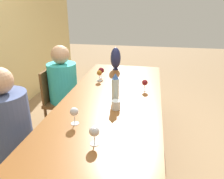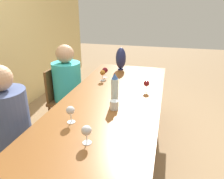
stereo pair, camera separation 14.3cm
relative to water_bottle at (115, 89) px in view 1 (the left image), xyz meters
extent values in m
plane|color=#937551|center=(0.11, 0.05, -0.91)|extent=(14.00, 14.00, 0.00)
cube|color=brown|center=(0.11, 0.05, -0.16)|extent=(2.44, 0.97, 0.04)
cylinder|color=brown|center=(1.23, -0.34, -0.55)|extent=(0.07, 0.07, 0.73)
cylinder|color=brown|center=(1.23, 0.43, -0.55)|extent=(0.07, 0.07, 0.73)
cylinder|color=#ADCCD6|center=(0.00, 0.00, -0.02)|extent=(0.07, 0.07, 0.24)
cone|color=#33599E|center=(0.00, 0.00, 0.13)|extent=(0.06, 0.06, 0.05)
cylinder|color=silver|center=(-0.13, -0.03, -0.10)|extent=(0.08, 0.08, 0.08)
cylinder|color=#1E234C|center=(1.11, 0.18, -0.14)|extent=(0.08, 0.08, 0.01)
ellipsoid|color=#1E234C|center=(1.11, 0.18, 0.02)|extent=(0.14, 0.14, 0.30)
cylinder|color=silver|center=(-0.44, 0.25, -0.14)|extent=(0.07, 0.07, 0.00)
cylinder|color=silver|center=(-0.44, 0.25, -0.10)|extent=(0.01, 0.01, 0.07)
sphere|color=silver|center=(-0.44, 0.25, -0.04)|extent=(0.07, 0.07, 0.07)
cylinder|color=silver|center=(0.59, 0.30, -0.14)|extent=(0.07, 0.07, 0.00)
cylinder|color=silver|center=(0.59, 0.30, -0.11)|extent=(0.01, 0.01, 0.07)
sphere|color=#995B19|center=(0.59, 0.30, -0.04)|extent=(0.06, 0.06, 0.06)
cylinder|color=silver|center=(0.37, -0.26, -0.14)|extent=(0.06, 0.06, 0.00)
cylinder|color=silver|center=(0.37, -0.26, -0.11)|extent=(0.01, 0.01, 0.06)
sphere|color=maroon|center=(0.37, -0.26, -0.05)|extent=(0.06, 0.06, 0.06)
cylinder|color=silver|center=(0.71, 0.30, -0.14)|extent=(0.06, 0.06, 0.00)
cylinder|color=silver|center=(0.71, 0.30, -0.11)|extent=(0.01, 0.01, 0.06)
sphere|color=#510C14|center=(0.71, 0.30, -0.05)|extent=(0.07, 0.07, 0.07)
cylinder|color=silver|center=(-0.68, 0.03, -0.14)|extent=(0.07, 0.07, 0.00)
cylinder|color=silver|center=(-0.68, 0.03, -0.11)|extent=(0.01, 0.01, 0.07)
sphere|color=silver|center=(-0.68, 0.03, -0.05)|extent=(0.07, 0.07, 0.07)
cube|color=brown|center=(-0.53, 0.79, -0.48)|extent=(0.44, 0.44, 0.04)
cylinder|color=brown|center=(-0.34, 0.60, -0.71)|extent=(0.04, 0.04, 0.41)
cylinder|color=brown|center=(-0.34, 0.98, -0.71)|extent=(0.04, 0.04, 0.41)
cube|color=brown|center=(0.61, 0.79, -0.48)|extent=(0.44, 0.44, 0.04)
cube|color=brown|center=(0.61, 0.99, -0.25)|extent=(0.40, 0.03, 0.42)
cylinder|color=brown|center=(0.42, 0.60, -0.71)|extent=(0.04, 0.04, 0.41)
cylinder|color=brown|center=(0.80, 0.60, -0.71)|extent=(0.04, 0.04, 0.41)
cylinder|color=brown|center=(0.42, 0.98, -0.71)|extent=(0.04, 0.04, 0.41)
cylinder|color=brown|center=(0.80, 0.98, -0.71)|extent=(0.04, 0.04, 0.41)
cube|color=#2D2D38|center=(-0.53, 0.73, -0.69)|extent=(0.27, 0.20, 0.45)
cylinder|color=#475684|center=(-0.53, 0.79, -0.18)|extent=(0.36, 0.36, 0.57)
cube|color=#2D2D38|center=(0.61, 0.73, -0.69)|extent=(0.28, 0.20, 0.45)
cylinder|color=#33B7BC|center=(0.61, 0.79, -0.21)|extent=(0.37, 0.37, 0.51)
sphere|color=tan|center=(0.61, 0.79, 0.16)|extent=(0.23, 0.23, 0.23)
camera|label=1|loc=(-1.88, -0.32, 0.76)|focal=35.00mm
camera|label=2|loc=(-1.85, -0.46, 0.76)|focal=35.00mm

